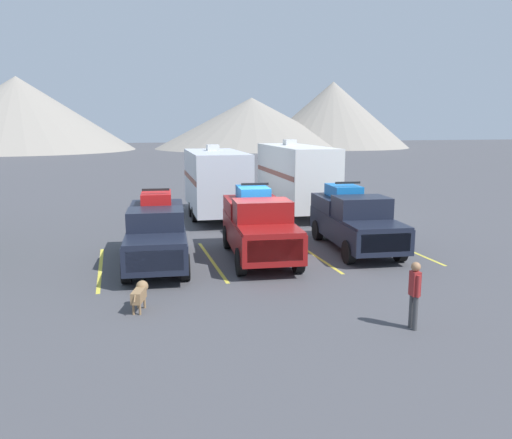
# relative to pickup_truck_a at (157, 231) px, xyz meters

# --- Properties ---
(ground_plane) EXTENTS (240.00, 240.00, 0.00)m
(ground_plane) POSITION_rel_pickup_truck_a_xyz_m (3.73, -0.07, -1.12)
(ground_plane) COLOR #47474C
(pickup_truck_a) EXTENTS (2.48, 5.92, 2.48)m
(pickup_truck_a) POSITION_rel_pickup_truck_a_xyz_m (0.00, 0.00, 0.00)
(pickup_truck_a) COLOR black
(pickup_truck_a) RESTS_ON ground
(pickup_truck_b) EXTENTS (2.56, 5.59, 2.60)m
(pickup_truck_b) POSITION_rel_pickup_truck_a_xyz_m (3.54, -0.27, 0.08)
(pickup_truck_b) COLOR maroon
(pickup_truck_b) RESTS_ON ground
(pickup_truck_c) EXTENTS (2.56, 5.74, 2.49)m
(pickup_truck_c) POSITION_rel_pickup_truck_a_xyz_m (7.44, 0.20, 0.02)
(pickup_truck_c) COLOR black
(pickup_truck_c) RESTS_ON ground
(lot_stripe_a) EXTENTS (0.12, 5.50, 0.01)m
(lot_stripe_a) POSITION_rel_pickup_truck_a_xyz_m (-1.89, -0.22, -1.11)
(lot_stripe_a) COLOR gold
(lot_stripe_a) RESTS_ON ground
(lot_stripe_b) EXTENTS (0.12, 5.50, 0.01)m
(lot_stripe_b) POSITION_rel_pickup_truck_a_xyz_m (1.85, -0.22, -1.11)
(lot_stripe_b) COLOR gold
(lot_stripe_b) RESTS_ON ground
(lot_stripe_c) EXTENTS (0.12, 5.50, 0.01)m
(lot_stripe_c) POSITION_rel_pickup_truck_a_xyz_m (5.60, -0.22, -1.11)
(lot_stripe_c) COLOR gold
(lot_stripe_c) RESTS_ON ground
(lot_stripe_d) EXTENTS (0.12, 5.50, 0.01)m
(lot_stripe_d) POSITION_rel_pickup_truck_a_xyz_m (9.35, -0.22, -1.11)
(lot_stripe_d) COLOR gold
(lot_stripe_d) RESTS_ON ground
(camper_trailer_a) EXTENTS (2.90, 7.84, 3.67)m
(camper_trailer_a) POSITION_rel_pickup_truck_a_xyz_m (3.56, 7.94, 0.82)
(camper_trailer_a) COLOR silver
(camper_trailer_a) RESTS_ON ground
(camper_trailer_b) EXTENTS (2.77, 9.13, 3.88)m
(camper_trailer_b) POSITION_rel_pickup_truck_a_xyz_m (7.95, 8.40, 0.93)
(camper_trailer_b) COLOR white
(camper_trailer_b) RESTS_ON ground
(person_a) EXTENTS (0.22, 0.36, 1.61)m
(person_a) POSITION_rel_pickup_truck_a_xyz_m (5.29, -7.50, -0.19)
(person_a) COLOR #3F3F42
(person_a) RESTS_ON ground
(dog) EXTENTS (0.49, 0.97, 0.70)m
(dog) POSITION_rel_pickup_truck_a_xyz_m (-0.79, -4.54, -0.66)
(dog) COLOR olive
(dog) RESTS_ON ground
(mountain_ridge) EXTENTS (121.89, 42.88, 13.22)m
(mountain_ridge) POSITION_rel_pickup_truck_a_xyz_m (-4.55, 84.27, 4.84)
(mountain_ridge) COLOR gray
(mountain_ridge) RESTS_ON ground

